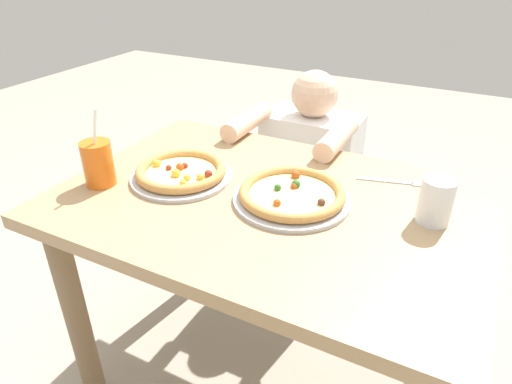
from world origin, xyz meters
name	(u,v)px	position (x,y,z in m)	size (l,w,h in m)	color
ground_plane	(265,379)	(0.00, 0.00, 0.00)	(8.00, 8.00, 0.00)	#9E9384
dining_table	(268,235)	(0.00, 0.00, 0.63)	(1.15, 0.79, 0.75)	tan
pizza_near	(181,173)	(-0.28, -0.01, 0.77)	(0.30, 0.30, 0.04)	#B7B7BC
pizza_far	(292,195)	(0.06, 0.02, 0.77)	(0.32, 0.32, 0.04)	#B7B7BC
drink_cup_colored	(98,163)	(-0.47, -0.15, 0.82)	(0.09, 0.09, 0.23)	orange
water_cup_clear	(436,200)	(0.42, 0.08, 0.81)	(0.08, 0.08, 0.12)	silver
fork	(396,182)	(0.29, 0.25, 0.75)	(0.20, 0.07, 0.00)	silver
diner_seated	(308,191)	(-0.11, 0.63, 0.42)	(0.41, 0.52, 0.94)	#333847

